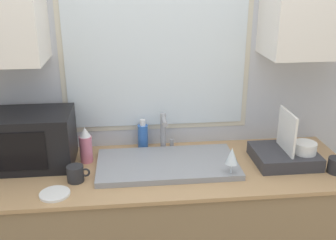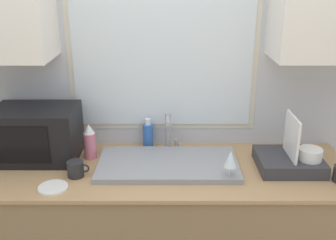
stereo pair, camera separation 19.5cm
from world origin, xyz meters
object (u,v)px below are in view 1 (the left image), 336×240
(dish_rack, at_px, (286,153))
(soap_bottle, at_px, (143,136))
(microwave, at_px, (30,139))
(mug_near_sink, at_px, (76,174))
(spray_bottle, at_px, (86,145))
(faucet, at_px, (164,130))
(wine_glass, at_px, (232,157))

(dish_rack, bearing_deg, soap_bottle, 160.36)
(microwave, relative_size, mug_near_sink, 3.93)
(microwave, bearing_deg, spray_bottle, -0.62)
(spray_bottle, relative_size, mug_near_sink, 1.76)
(faucet, height_order, soap_bottle, faucet)
(microwave, relative_size, dish_rack, 1.36)
(faucet, distance_m, wine_glass, 0.47)
(faucet, relative_size, dish_rack, 0.67)
(dish_rack, bearing_deg, mug_near_sink, -175.46)
(soap_bottle, bearing_deg, wine_glass, -44.54)
(dish_rack, relative_size, wine_glass, 1.98)
(dish_rack, distance_m, spray_bottle, 1.08)
(soap_bottle, relative_size, mug_near_sink, 1.55)
(dish_rack, height_order, spray_bottle, dish_rack)
(dish_rack, bearing_deg, faucet, 160.82)
(faucet, xyz_separation_m, dish_rack, (0.64, -0.22, -0.08))
(faucet, height_order, wine_glass, faucet)
(faucet, bearing_deg, soap_bottle, 157.94)
(faucet, relative_size, wine_glass, 1.32)
(dish_rack, height_order, wine_glass, dish_rack)
(faucet, height_order, mug_near_sink, faucet)
(mug_near_sink, bearing_deg, soap_bottle, 45.99)
(dish_rack, bearing_deg, microwave, 174.66)
(soap_bottle, bearing_deg, dish_rack, -19.64)
(microwave, xyz_separation_m, spray_bottle, (0.29, -0.00, -0.05))
(faucet, bearing_deg, mug_near_sink, -146.43)
(spray_bottle, bearing_deg, faucet, 12.81)
(dish_rack, xyz_separation_m, mug_near_sink, (-1.11, -0.09, -0.01))
(spray_bottle, height_order, soap_bottle, spray_bottle)
(faucet, relative_size, mug_near_sink, 1.94)
(soap_bottle, relative_size, wine_glass, 1.06)
(mug_near_sink, bearing_deg, faucet, 33.57)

